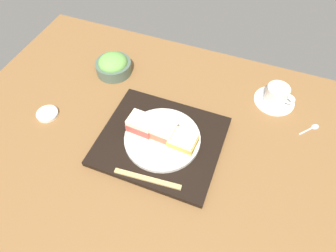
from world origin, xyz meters
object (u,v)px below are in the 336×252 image
at_px(sandwich_near, 141,126).
at_px(salad_bowl, 113,65).
at_px(sandwich_plate, 162,140).
at_px(sandwich_middle, 162,133).
at_px(sandwich_far, 183,141).
at_px(teaspoon, 313,127).
at_px(chopsticks_pair, 147,179).
at_px(small_sauce_dish, 47,114).
at_px(coffee_cup, 276,96).

height_order(sandwich_near, salad_bowl, sandwich_near).
xyz_separation_m(sandwich_plate, sandwich_middle, (0.00, 0.00, 0.04)).
distance_m(sandwich_far, teaspoon, 0.45).
xyz_separation_m(sandwich_middle, salad_bowl, (-0.30, 0.25, -0.03)).
relative_size(sandwich_middle, salad_bowl, 0.61).
distance_m(sandwich_middle, salad_bowl, 0.39).
height_order(sandwich_near, chopsticks_pair, sandwich_near).
bearing_deg(sandwich_far, small_sauce_dish, -176.73).
xyz_separation_m(sandwich_near, sandwich_middle, (0.07, -0.00, -0.00)).
distance_m(sandwich_far, coffee_cup, 0.40).
xyz_separation_m(salad_bowl, teaspoon, (0.74, -0.00, -0.03)).
bearing_deg(sandwich_middle, sandwich_near, 178.34).
xyz_separation_m(sandwich_far, salad_bowl, (-0.37, 0.25, -0.02)).
height_order(sandwich_plate, sandwich_far, sandwich_far).
distance_m(sandwich_plate, small_sauce_dish, 0.41).
bearing_deg(coffee_cup, sandwich_near, -140.01).
bearing_deg(sandwich_plate, teaspoon, 28.61).
height_order(sandwich_middle, salad_bowl, sandwich_middle).
distance_m(sandwich_middle, teaspoon, 0.51).
bearing_deg(chopsticks_pair, sandwich_near, 119.54).
relative_size(sandwich_far, coffee_cup, 0.61).
xyz_separation_m(sandwich_far, chopsticks_pair, (-0.06, -0.14, -0.03)).
bearing_deg(salad_bowl, small_sauce_dish, -112.49).
relative_size(sandwich_far, chopsticks_pair, 0.43).
distance_m(coffee_cup, teaspoon, 0.16).
bearing_deg(small_sauce_dish, sandwich_middle, 4.08).
xyz_separation_m(sandwich_plate, small_sauce_dish, (-0.41, -0.03, -0.02)).
xyz_separation_m(small_sauce_dish, teaspoon, (0.86, 0.27, -0.00)).
bearing_deg(sandwich_plate, sandwich_near, 178.34).
height_order(sandwich_plate, sandwich_near, sandwich_near).
relative_size(salad_bowl, coffee_cup, 0.95).
bearing_deg(teaspoon, sandwich_near, -154.89).
relative_size(sandwich_near, sandwich_far, 0.97).
xyz_separation_m(sandwich_near, sandwich_far, (0.14, -0.00, -0.01)).
relative_size(sandwich_plate, coffee_cup, 1.68).
bearing_deg(salad_bowl, chopsticks_pair, -51.39).
distance_m(sandwich_near, sandwich_middle, 0.07).
distance_m(salad_bowl, coffee_cup, 0.61).
bearing_deg(teaspoon, sandwich_plate, -151.39).
height_order(sandwich_far, teaspoon, sandwich_far).
height_order(coffee_cup, teaspoon, coffee_cup).
distance_m(sandwich_near, coffee_cup, 0.49).
xyz_separation_m(sandwich_far, teaspoon, (0.38, 0.25, -0.05)).
distance_m(salad_bowl, small_sauce_dish, 0.30).
bearing_deg(sandwich_near, sandwich_plate, -1.66).
bearing_deg(chopsticks_pair, teaspoon, 41.39).
bearing_deg(small_sauce_dish, coffee_cup, 25.69).
xyz_separation_m(salad_bowl, small_sauce_dish, (-0.11, -0.28, -0.03)).
xyz_separation_m(sandwich_plate, salad_bowl, (-0.30, 0.25, 0.01)).
bearing_deg(sandwich_far, sandwich_plate, 178.34).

